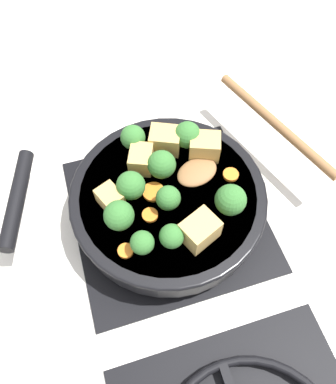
# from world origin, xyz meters

# --- Properties ---
(ground_plane) EXTENTS (2.40, 2.40, 0.00)m
(ground_plane) POSITION_xyz_m (0.00, 0.00, 0.00)
(ground_plane) COLOR white
(front_burner_grate) EXTENTS (0.31, 0.31, 0.03)m
(front_burner_grate) POSITION_xyz_m (0.00, 0.00, 0.01)
(front_burner_grate) COLOR black
(front_burner_grate) RESTS_ON ground_plane
(skillet_pan) EXTENTS (0.41, 0.31, 0.05)m
(skillet_pan) POSITION_xyz_m (0.00, -0.00, 0.05)
(skillet_pan) COLOR black
(skillet_pan) RESTS_ON front_burner_grate
(wooden_spoon) EXTENTS (0.25, 0.26, 0.02)m
(wooden_spoon) POSITION_xyz_m (-0.15, -0.05, 0.08)
(wooden_spoon) COLOR olive
(wooden_spoon) RESTS_ON skillet_pan
(tofu_cube_center_large) EXTENTS (0.05, 0.05, 0.03)m
(tofu_cube_center_large) POSITION_xyz_m (0.03, -0.06, 0.09)
(tofu_cube_center_large) COLOR tan
(tofu_cube_center_large) RESTS_ON skillet_pan
(tofu_cube_near_handle) EXTENTS (0.06, 0.06, 0.04)m
(tofu_cube_near_handle) POSITION_xyz_m (-0.02, 0.08, 0.09)
(tofu_cube_near_handle) COLOR tan
(tofu_cube_near_handle) RESTS_ON skillet_pan
(tofu_cube_east_chunk) EXTENTS (0.04, 0.05, 0.03)m
(tofu_cube_east_chunk) POSITION_xyz_m (0.09, -0.01, 0.09)
(tofu_cube_east_chunk) COLOR tan
(tofu_cube_east_chunk) RESTS_ON skillet_pan
(tofu_cube_west_chunk) EXTENTS (0.06, 0.05, 0.04)m
(tofu_cube_west_chunk) POSITION_xyz_m (-0.02, -0.08, 0.09)
(tofu_cube_west_chunk) COLOR tan
(tofu_cube_west_chunk) RESTS_ON skillet_pan
(tofu_cube_back_piece) EXTENTS (0.06, 0.05, 0.04)m
(tofu_cube_back_piece) POSITION_xyz_m (-0.08, -0.05, 0.09)
(tofu_cube_back_piece) COLOR tan
(tofu_cube_back_piece) RESTS_ON skillet_pan
(broccoli_floret_near_spoon) EXTENTS (0.05, 0.05, 0.05)m
(broccoli_floret_near_spoon) POSITION_xyz_m (-0.08, 0.06, 0.10)
(broccoli_floret_near_spoon) COLOR #709956
(broccoli_floret_near_spoon) RESTS_ON skillet_pan
(broccoli_floret_center_top) EXTENTS (0.03, 0.03, 0.04)m
(broccoli_floret_center_top) POSITION_xyz_m (0.06, 0.08, 0.10)
(broccoli_floret_center_top) COLOR #709956
(broccoli_floret_center_top) RESTS_ON skillet_pan
(broccoli_floret_east_rim) EXTENTS (0.03, 0.03, 0.04)m
(broccoli_floret_east_rim) POSITION_xyz_m (0.02, 0.08, 0.10)
(broccoli_floret_east_rim) COLOR #709956
(broccoli_floret_east_rim) RESTS_ON skillet_pan
(broccoli_floret_west_rim) EXTENTS (0.04, 0.04, 0.04)m
(broccoli_floret_west_rim) POSITION_xyz_m (0.01, 0.02, 0.10)
(broccoli_floret_west_rim) COLOR #709956
(broccoli_floret_west_rim) RESTS_ON skillet_pan
(broccoli_floret_north_edge) EXTENTS (0.04, 0.04, 0.05)m
(broccoli_floret_north_edge) POSITION_xyz_m (0.05, -0.01, 0.10)
(broccoli_floret_north_edge) COLOR #709956
(broccoli_floret_north_edge) RESTS_ON skillet_pan
(broccoli_floret_south_cluster) EXTENTS (0.04, 0.04, 0.05)m
(broccoli_floret_south_cluster) POSITION_xyz_m (-0.06, -0.08, 0.10)
(broccoli_floret_south_cluster) COLOR #709956
(broccoli_floret_south_cluster) RESTS_ON skillet_pan
(broccoli_floret_mid_floret) EXTENTS (0.04, 0.04, 0.05)m
(broccoli_floret_mid_floret) POSITION_xyz_m (0.08, 0.03, 0.10)
(broccoli_floret_mid_floret) COLOR #709956
(broccoli_floret_mid_floret) RESTS_ON skillet_pan
(broccoli_floret_small_inner) EXTENTS (0.04, 0.04, 0.05)m
(broccoli_floret_small_inner) POSITION_xyz_m (0.00, -0.03, 0.10)
(broccoli_floret_small_inner) COLOR #709956
(broccoli_floret_small_inner) RESTS_ON skillet_pan
(broccoli_floret_tall_stem) EXTENTS (0.04, 0.04, 0.05)m
(broccoli_floret_tall_stem) POSITION_xyz_m (0.03, -0.10, 0.10)
(broccoli_floret_tall_stem) COLOR #709956
(broccoli_floret_tall_stem) RESTS_ON skillet_pan
(carrot_slice_orange_thin) EXTENTS (0.02, 0.02, 0.01)m
(carrot_slice_orange_thin) POSITION_xyz_m (-0.10, 0.00, 0.08)
(carrot_slice_orange_thin) COLOR orange
(carrot_slice_orange_thin) RESTS_ON skillet_pan
(carrot_slice_near_center) EXTENTS (0.02, 0.02, 0.01)m
(carrot_slice_near_center) POSITION_xyz_m (0.08, 0.08, 0.08)
(carrot_slice_near_center) COLOR orange
(carrot_slice_near_center) RESTS_ON skillet_pan
(carrot_slice_edge_slice) EXTENTS (0.02, 0.02, 0.01)m
(carrot_slice_edge_slice) POSITION_xyz_m (0.04, 0.03, 0.08)
(carrot_slice_edge_slice) COLOR orange
(carrot_slice_edge_slice) RESTS_ON skillet_pan
(carrot_slice_under_broccoli) EXTENTS (0.03, 0.03, 0.01)m
(carrot_slice_under_broccoli) POSITION_xyz_m (0.02, -0.01, 0.08)
(carrot_slice_under_broccoli) COLOR orange
(carrot_slice_under_broccoli) RESTS_ON skillet_pan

